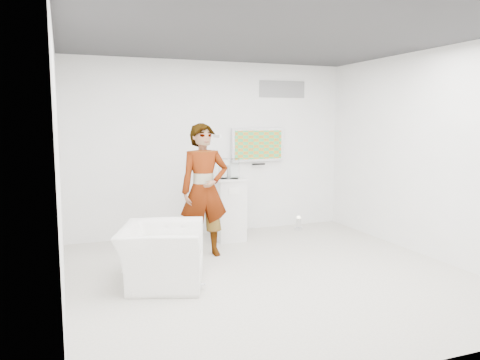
{
  "coord_description": "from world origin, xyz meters",
  "views": [
    {
      "loc": [
        -2.46,
        -5.34,
        1.99
      ],
      "look_at": [
        -0.2,
        0.6,
        1.18
      ],
      "focal_mm": 35.0,
      "sensor_mm": 36.0,
      "label": 1
    }
  ],
  "objects_px": {
    "tv": "(258,145)",
    "pedestal": "(229,209)",
    "person": "(204,190)",
    "floor_uplight": "(299,223)",
    "armchair": "(162,255)"
  },
  "relations": [
    {
      "from": "tv",
      "to": "person",
      "type": "bearing_deg",
      "value": -137.02
    },
    {
      "from": "armchair",
      "to": "pedestal",
      "type": "height_order",
      "value": "pedestal"
    },
    {
      "from": "tv",
      "to": "person",
      "type": "distance_m",
      "value": 1.99
    },
    {
      "from": "person",
      "to": "floor_uplight",
      "type": "bearing_deg",
      "value": 26.45
    },
    {
      "from": "pedestal",
      "to": "floor_uplight",
      "type": "distance_m",
      "value": 1.49
    },
    {
      "from": "armchair",
      "to": "floor_uplight",
      "type": "relative_size",
      "value": 4.46
    },
    {
      "from": "person",
      "to": "floor_uplight",
      "type": "height_order",
      "value": "person"
    },
    {
      "from": "armchair",
      "to": "pedestal",
      "type": "bearing_deg",
      "value": -22.73
    },
    {
      "from": "armchair",
      "to": "pedestal",
      "type": "relative_size",
      "value": 1.06
    },
    {
      "from": "person",
      "to": "pedestal",
      "type": "height_order",
      "value": "person"
    },
    {
      "from": "tv",
      "to": "pedestal",
      "type": "relative_size",
      "value": 0.96
    },
    {
      "from": "tv",
      "to": "person",
      "type": "relative_size",
      "value": 0.51
    },
    {
      "from": "floor_uplight",
      "to": "tv",
      "type": "bearing_deg",
      "value": 151.0
    },
    {
      "from": "tv",
      "to": "armchair",
      "type": "distance_m",
      "value": 3.4
    },
    {
      "from": "pedestal",
      "to": "floor_uplight",
      "type": "bearing_deg",
      "value": 9.04
    }
  ]
}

